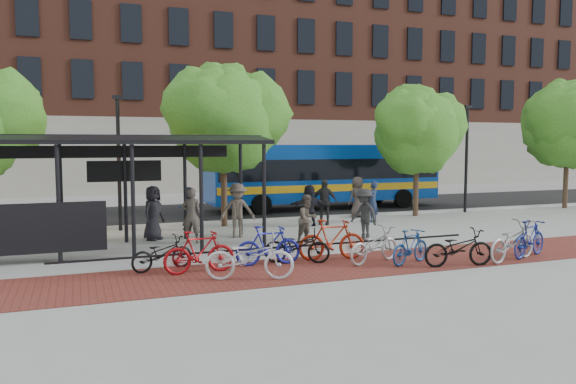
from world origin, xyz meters
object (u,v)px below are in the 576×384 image
object	(u,v)px
pedestrian_0	(153,213)
pedestrian_4	(324,202)
tree_c	(418,127)
bike_11	(529,239)
lamp_post_left	(119,159)
pedestrian_5	(309,205)
bike_6	(374,245)
bike_0	(162,253)
pedestrian_1	(192,215)
tree_b	(225,115)
bike_10	(512,241)
pedestrian_9	(364,214)
bike_8	(458,248)
pedestrian_8	(308,219)
pedestrian_7	(373,202)
pedestrian_2	(188,208)
bike_4	(297,246)
lamp_post_right	(466,155)
bike_3	(268,246)
bike_2	(250,257)
tree_d	(569,121)
bike_7	(410,247)
bus	(325,172)
bike_1	(199,252)
pedestrian_6	(358,197)
bus_shelter	(89,154)
pedestrian_3	(237,210)

from	to	relation	value
pedestrian_0	pedestrian_4	bearing A→B (deg)	-36.55
tree_c	bike_11	size ratio (longest dim) A/B	3.23
lamp_post_left	pedestrian_5	distance (m)	7.59
bike_6	pedestrian_4	size ratio (longest dim) A/B	1.03
bike_0	pedestrian_0	distance (m)	4.83
bike_0	pedestrian_1	size ratio (longest dim) A/B	0.92
bike_0	tree_b	bearing A→B (deg)	-44.45
bike_10	pedestrian_9	size ratio (longest dim) A/B	1.22
lamp_post_left	bike_10	xyz separation A→B (m)	(9.99, -9.71, -2.18)
bike_8	pedestrian_5	size ratio (longest dim) A/B	1.17
pedestrian_8	pedestrian_7	bearing A→B (deg)	18.64
bike_10	pedestrian_2	size ratio (longest dim) A/B	1.31
bike_4	pedestrian_9	size ratio (longest dim) A/B	1.03
lamp_post_right	bike_11	distance (m)	11.03
bike_3	pedestrian_2	xyz separation A→B (m)	(-0.85, 7.15, 0.27)
bike_0	pedestrian_2	distance (m)	7.02
lamp_post_left	pedestrian_0	xyz separation A→B (m)	(0.91, -2.63, -1.81)
pedestrian_0	pedestrian_2	size ratio (longest dim) A/B	1.14
bike_6	bike_0	bearing A→B (deg)	58.77
lamp_post_right	bike_2	world-z (taller)	lamp_post_right
lamp_post_left	pedestrian_7	size ratio (longest dim) A/B	2.97
tree_d	pedestrian_2	size ratio (longest dim) A/B	3.99
bike_7	lamp_post_right	bearing A→B (deg)	-67.15
pedestrian_0	tree_b	bearing A→B (deg)	-10.41
lamp_post_right	bus	xyz separation A→B (m)	(-5.71, 3.85, -0.88)
tree_b	bike_2	bearing A→B (deg)	-100.83
bike_1	bike_11	distance (m)	9.55
lamp_post_right	pedestrian_4	distance (m)	8.37
lamp_post_left	pedestrian_8	world-z (taller)	lamp_post_left
bike_2	pedestrian_2	size ratio (longest dim) A/B	1.32
bike_0	pedestrian_7	xyz separation A→B (m)	(9.65, 6.07, 0.41)
pedestrian_6	bike_11	bearing A→B (deg)	81.37
pedestrian_2	pedestrian_7	xyz separation A→B (m)	(7.71, -0.66, 0.04)
bike_4	tree_c	bearing A→B (deg)	-25.91
tree_c	pedestrian_2	bearing A→B (deg)	-177.66
pedestrian_1	pedestrian_4	bearing A→B (deg)	-133.58
bike_0	bike_1	size ratio (longest dim) A/B	0.93
pedestrian_4	bike_8	bearing A→B (deg)	-56.58
bus_shelter	pedestrian_8	bearing A→B (deg)	-8.59
bike_1	bike_7	size ratio (longest dim) A/B	1.14
bike_6	pedestrian_8	bearing A→B (deg)	-10.56
bike_7	pedestrian_0	xyz separation A→B (m)	(-6.14, 6.43, 0.45)
bike_1	bike_7	xyz separation A→B (m)	(5.68, -0.94, -0.07)
bike_6	bike_8	xyz separation A→B (m)	(1.89, -1.23, 0.01)
tree_d	bike_11	size ratio (longest dim) A/B	3.57
pedestrian_1	lamp_post_right	bearing A→B (deg)	-140.57
bike_2	bus_shelter	bearing A→B (deg)	51.82
bus	pedestrian_3	world-z (taller)	bus
bike_10	pedestrian_4	world-z (taller)	pedestrian_4
tree_d	bike_8	xyz separation A→B (m)	(-14.01, -9.54, -3.96)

